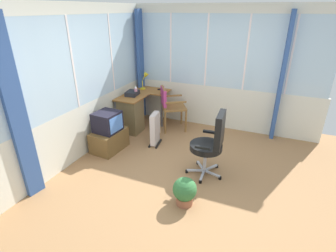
{
  "coord_description": "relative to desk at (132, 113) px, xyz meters",
  "views": [
    {
      "loc": [
        -3.18,
        -1.0,
        2.41
      ],
      "look_at": [
        0.33,
        0.5,
        0.67
      ],
      "focal_mm": 27.71,
      "sensor_mm": 36.0,
      "label": 1
    }
  ],
  "objects": [
    {
      "name": "desk_lamp",
      "position": [
        0.73,
        0.02,
        0.59
      ],
      "size": [
        0.22,
        0.19,
        0.38
      ],
      "color": "yellow",
      "rests_on": "desk"
    },
    {
      "name": "ground",
      "position": [
        -1.19,
        -1.69,
        -0.43
      ],
      "size": [
        5.2,
        4.95,
        0.06
      ],
      "primitive_type": "cube",
      "color": "#986D45"
    },
    {
      "name": "east_window_panel",
      "position": [
        0.94,
        -1.69,
        0.86
      ],
      "size": [
        0.07,
        3.95,
        2.51
      ],
      "color": "silver",
      "rests_on": "ground"
    },
    {
      "name": "paper_tray",
      "position": [
        0.15,
        0.05,
        0.39
      ],
      "size": [
        0.33,
        0.27,
        0.09
      ],
      "primitive_type": "cube",
      "rotation": [
        0.0,
        0.0,
        0.13
      ],
      "color": "#20232A",
      "rests_on": "desk"
    },
    {
      "name": "curtain_corner",
      "position": [
        0.81,
        0.18,
        0.8
      ],
      "size": [
        0.24,
        0.08,
        2.41
      ],
      "primitive_type": "cube",
      "rotation": [
        0.0,
        0.0,
        0.05
      ],
      "color": "#345595",
      "rests_on": "ground"
    },
    {
      "name": "tv_remote",
      "position": [
        0.75,
        -0.34,
        0.35
      ],
      "size": [
        0.1,
        0.16,
        0.02
      ],
      "primitive_type": "cube",
      "rotation": [
        0.0,
        0.0,
        0.4
      ],
      "color": "black",
      "rests_on": "desk"
    },
    {
      "name": "curtain_east_far",
      "position": [
        0.86,
        -2.78,
        0.8
      ],
      "size": [
        0.24,
        0.09,
        2.41
      ],
      "primitive_type": "cube",
      "rotation": [
        0.0,
        0.0,
        0.09
      ],
      "color": "#345595",
      "rests_on": "ground"
    },
    {
      "name": "desk",
      "position": [
        0.0,
        0.0,
        0.0
      ],
      "size": [
        1.18,
        0.8,
        0.74
      ],
      "color": "#945E2C",
      "rests_on": "ground"
    },
    {
      "name": "curtain_north_left",
      "position": [
        -2.35,
        0.23,
        0.8
      ],
      "size": [
        0.24,
        0.1,
        2.41
      ],
      "primitive_type": "cube",
      "rotation": [
        0.0,
        0.0,
        -0.13
      ],
      "color": "#345595",
      "rests_on": "ground"
    },
    {
      "name": "potted_plant",
      "position": [
        -1.75,
        -1.82,
        -0.19
      ],
      "size": [
        0.32,
        0.32,
        0.4
      ],
      "color": "#965A40",
      "rests_on": "ground"
    },
    {
      "name": "north_window_panel",
      "position": [
        -1.19,
        0.31,
        0.85
      ],
      "size": [
        4.2,
        0.07,
        2.51
      ],
      "color": "silver",
      "rests_on": "ground"
    },
    {
      "name": "space_heater",
      "position": [
        -0.35,
        -0.71,
        -0.08
      ],
      "size": [
        0.4,
        0.22,
        0.64
      ],
      "color": "silver",
      "rests_on": "ground"
    },
    {
      "name": "spray_bottle",
      "position": [
        0.16,
        -0.03,
        0.45
      ],
      "size": [
        0.06,
        0.06,
        0.22
      ],
      "color": "pink",
      "rests_on": "desk"
    },
    {
      "name": "tv_on_stand",
      "position": [
        -0.89,
        -0.03,
        -0.07
      ],
      "size": [
        0.67,
        0.49,
        0.74
      ],
      "color": "brown",
      "rests_on": "ground"
    },
    {
      "name": "wooden_armchair",
      "position": [
        0.37,
        -0.68,
        0.21
      ],
      "size": [
        0.66,
        0.66,
        0.93
      ],
      "color": "brown",
      "rests_on": "ground"
    },
    {
      "name": "office_chair",
      "position": [
        -0.94,
        -1.95,
        0.2
      ],
      "size": [
        0.6,
        0.58,
        1.05
      ],
      "color": "#B7B7BF",
      "rests_on": "ground"
    }
  ]
}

